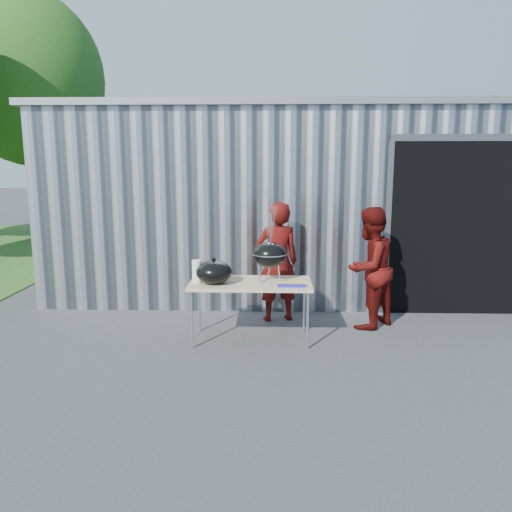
{
  "coord_description": "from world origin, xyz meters",
  "views": [
    {
      "loc": [
        0.36,
        -5.54,
        2.19
      ],
      "look_at": [
        0.18,
        0.6,
        1.05
      ],
      "focal_mm": 35.0,
      "sensor_mm": 36.0,
      "label": 1
    }
  ],
  "objects_px": {
    "kettle_grill": "(269,248)",
    "person_bystander": "(369,268)",
    "folding_table": "(250,285)",
    "person_cook": "(277,262)"
  },
  "relations": [
    {
      "from": "folding_table",
      "to": "person_cook",
      "type": "distance_m",
      "value": 0.91
    },
    {
      "from": "kettle_grill",
      "to": "person_bystander",
      "type": "height_order",
      "value": "kettle_grill"
    },
    {
      "from": "folding_table",
      "to": "person_cook",
      "type": "relative_size",
      "value": 0.89
    },
    {
      "from": "person_bystander",
      "to": "kettle_grill",
      "type": "bearing_deg",
      "value": -22.85
    },
    {
      "from": "folding_table",
      "to": "kettle_grill",
      "type": "distance_m",
      "value": 0.52
    },
    {
      "from": "person_bystander",
      "to": "folding_table",
      "type": "bearing_deg",
      "value": -24.34
    },
    {
      "from": "kettle_grill",
      "to": "person_bystander",
      "type": "relative_size",
      "value": 0.57
    },
    {
      "from": "kettle_grill",
      "to": "folding_table",
      "type": "bearing_deg",
      "value": -169.23
    },
    {
      "from": "person_cook",
      "to": "person_bystander",
      "type": "bearing_deg",
      "value": 152.54
    },
    {
      "from": "folding_table",
      "to": "person_bystander",
      "type": "distance_m",
      "value": 1.67
    }
  ]
}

